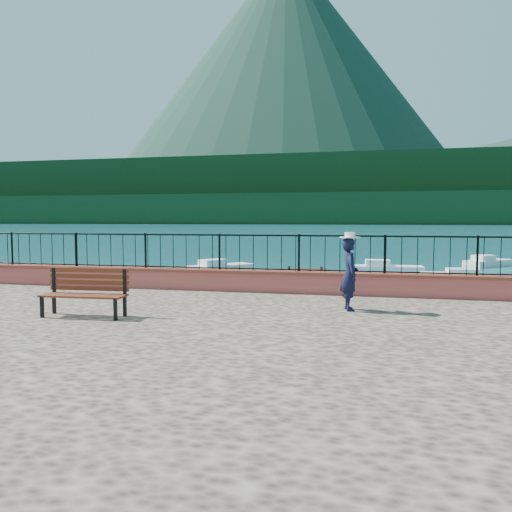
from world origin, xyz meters
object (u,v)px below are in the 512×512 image
at_px(park_bench, 85,302).
at_px(boat_4, 388,266).
at_px(person, 349,274).
at_px(boat_1, 448,281).
at_px(boat_0, 176,281).
at_px(boat_2, 475,277).
at_px(boat_5, 489,260).
at_px(boat_3, 221,265).

relative_size(park_bench, boat_4, 0.44).
distance_m(person, boat_1, 13.25).
relative_size(boat_0, boat_2, 0.93).
relative_size(boat_2, boat_5, 1.05).
height_order(park_bench, person, person).
distance_m(boat_1, boat_3, 13.19).
distance_m(park_bench, boat_1, 17.09).
height_order(boat_1, boat_4, same).
xyz_separation_m(person, boat_1, (3.81, 12.59, -1.58)).
bearing_deg(boat_4, boat_0, -139.38).
xyz_separation_m(person, boat_4, (1.42, 19.25, -1.58)).
xyz_separation_m(park_bench, boat_2, (10.53, 16.68, -1.09)).
xyz_separation_m(person, boat_3, (-8.33, 17.72, -1.58)).
bearing_deg(boat_1, boat_0, -169.67).
relative_size(park_bench, boat_1, 0.50).
relative_size(boat_1, boat_5, 0.92).
distance_m(boat_1, boat_2, 2.67).
height_order(boat_0, boat_3, same).
bearing_deg(boat_2, boat_5, 73.65).
height_order(park_bench, boat_4, park_bench).
height_order(boat_0, boat_5, same).
bearing_deg(boat_0, boat_3, 86.06).
relative_size(boat_0, boat_4, 0.94).
relative_size(park_bench, boat_5, 0.46).
height_order(person, boat_5, person).
xyz_separation_m(person, boat_5, (8.14, 25.15, -1.58)).
xyz_separation_m(person, boat_2, (5.36, 14.76, -1.58)).
xyz_separation_m(boat_0, boat_5, (16.21, 15.12, 0.00)).
xyz_separation_m(park_bench, boat_5, (13.32, 27.06, -1.09)).
height_order(person, boat_3, person).
relative_size(person, boat_0, 0.42).
xyz_separation_m(boat_1, boat_5, (4.33, 12.56, 0.00)).
relative_size(boat_3, boat_4, 1.03).
bearing_deg(boat_3, park_bench, -132.54).
relative_size(boat_1, boat_2, 0.87).
distance_m(person, boat_0, 12.97).
bearing_deg(boat_1, boat_3, 155.29).
height_order(boat_4, boat_5, same).
relative_size(person, boat_5, 0.41).
height_order(boat_3, boat_5, same).
height_order(boat_1, boat_3, same).
distance_m(boat_1, boat_5, 13.29).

